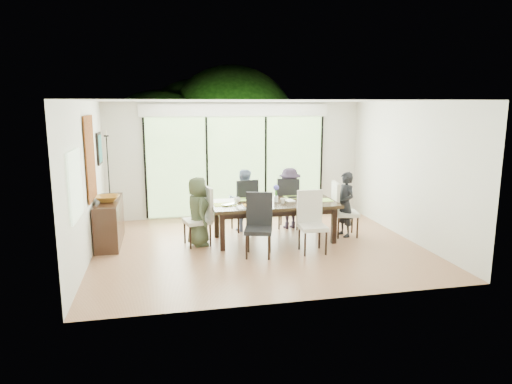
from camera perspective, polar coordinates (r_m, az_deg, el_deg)
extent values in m
cube|color=brown|center=(8.67, 0.34, -6.84)|extent=(6.00, 5.00, 0.01)
cube|color=white|center=(8.26, 0.36, 11.37)|extent=(6.00, 5.00, 0.01)
cube|color=silver|center=(10.80, -2.48, 4.06)|extent=(6.00, 0.02, 2.70)
cube|color=beige|center=(5.97, 5.47, -1.63)|extent=(6.00, 0.02, 2.70)
cube|color=silver|center=(8.27, -20.49, 1.24)|extent=(0.02, 5.00, 2.70)
cube|color=silver|center=(9.46, 18.49, 2.51)|extent=(0.02, 5.00, 2.70)
cube|color=#598C3F|center=(10.78, -2.44, 3.24)|extent=(4.20, 0.02, 2.30)
cube|color=white|center=(10.68, -2.48, 10.16)|extent=(4.40, 0.06, 0.28)
cube|color=black|center=(10.63, -13.67, 2.83)|extent=(0.05, 0.04, 2.30)
cube|color=black|center=(10.68, -6.14, 3.11)|extent=(0.05, 0.04, 2.30)
cube|color=black|center=(10.91, 1.21, 3.34)|extent=(0.05, 0.04, 2.30)
cube|color=black|center=(11.30, 8.15, 3.50)|extent=(0.05, 0.04, 2.30)
cube|color=#8CAD7F|center=(7.07, -21.64, 0.85)|extent=(0.02, 0.90, 1.00)
cube|color=brown|center=(11.91, -3.13, -2.14)|extent=(6.00, 1.80, 0.10)
cube|color=brown|center=(12.57, -3.71, 1.34)|extent=(6.00, 0.08, 0.06)
sphere|color=#14380F|center=(13.32, -12.11, 5.52)|extent=(3.20, 3.20, 3.20)
sphere|color=#14380F|center=(14.06, -3.09, 7.49)|extent=(4.00, 4.00, 4.00)
sphere|color=#14380F|center=(13.72, 4.93, 5.12)|extent=(2.80, 2.80, 2.80)
sphere|color=#14380F|center=(14.65, -7.41, 6.85)|extent=(3.60, 3.60, 3.60)
cube|color=black|center=(8.88, 2.28, -1.50)|extent=(2.44, 1.12, 0.06)
cube|color=black|center=(8.90, 2.27, -2.08)|extent=(2.24, 0.91, 0.10)
cube|color=black|center=(8.36, -4.24, -5.00)|extent=(0.09, 0.09, 0.70)
cube|color=black|center=(8.90, 9.72, -4.15)|extent=(0.09, 0.09, 0.70)
cube|color=black|center=(9.19, -4.96, -3.55)|extent=(0.09, 0.09, 0.70)
cube|color=black|center=(9.68, 7.85, -2.87)|extent=(0.09, 0.09, 0.70)
imported|color=#3B462E|center=(8.66, -7.28, -2.42)|extent=(0.47, 0.66, 1.31)
imported|color=black|center=(9.36, 11.09, -1.53)|extent=(0.51, 0.68, 1.31)
imported|color=#7C8FB3|center=(9.59, -1.55, -1.02)|extent=(0.68, 0.50, 1.31)
imported|color=#2B2132|center=(9.82, 4.20, -0.77)|extent=(0.66, 0.46, 1.31)
cube|color=#ACC145|center=(8.69, -3.81, -1.56)|extent=(0.45, 0.33, 0.01)
cube|color=#90C245|center=(9.15, 8.06, -1.02)|extent=(0.45, 0.33, 0.01)
cube|color=#8CC345|center=(9.16, -1.07, -0.89)|extent=(0.45, 0.33, 0.01)
cube|color=#87A93C|center=(9.39, 4.94, -0.63)|extent=(0.45, 0.33, 0.01)
cube|color=white|center=(8.47, -0.84, -1.87)|extent=(0.45, 0.33, 0.01)
cube|color=black|center=(9.13, -0.39, -0.87)|extent=(0.26, 0.18, 0.01)
cube|color=black|center=(9.33, 4.73, -0.66)|extent=(0.24, 0.17, 0.01)
cube|color=white|center=(9.02, 6.67, -1.16)|extent=(0.30, 0.22, 0.00)
cube|color=white|center=(8.46, -0.84, -1.77)|extent=(0.26, 0.26, 0.02)
cube|color=orange|center=(8.46, -0.84, -1.65)|extent=(0.20, 0.20, 0.01)
cylinder|color=silver|center=(8.92, 2.51, -0.84)|extent=(0.08, 0.08, 0.12)
cylinder|color=#337226|center=(8.89, 2.52, -0.08)|extent=(0.04, 0.04, 0.16)
sphere|color=#5952CD|center=(8.88, 2.52, 0.57)|extent=(0.11, 0.11, 0.11)
imported|color=silver|center=(8.61, -3.06, -1.61)|extent=(0.40, 0.37, 0.03)
imported|color=white|center=(8.86, -2.35, -1.00)|extent=(0.17, 0.17, 0.10)
imported|color=white|center=(8.81, 3.38, -1.10)|extent=(0.12, 0.12, 0.09)
imported|color=white|center=(9.18, 6.97, -0.65)|extent=(0.17, 0.17, 0.10)
imported|color=white|center=(8.98, 3.75, -1.11)|extent=(0.21, 0.26, 0.02)
cube|color=black|center=(9.20, -17.85, -3.56)|extent=(0.42, 1.50, 0.85)
imported|color=#926120|center=(9.00, -18.09, -0.77)|extent=(0.45, 0.45, 0.11)
cylinder|color=black|center=(9.45, -17.79, -0.44)|extent=(0.09, 0.09, 0.04)
cylinder|color=black|center=(9.35, -18.01, 3.12)|extent=(0.02, 0.02, 1.18)
cylinder|color=black|center=(9.30, -18.22, 6.68)|extent=(0.09, 0.09, 0.03)
cylinder|color=silver|center=(9.29, -18.24, 7.02)|extent=(0.03, 0.03, 0.09)
cube|color=#984516|center=(8.61, -20.00, 3.99)|extent=(0.02, 1.00, 1.50)
cube|color=black|center=(9.89, -19.00, 5.16)|extent=(0.03, 0.55, 0.65)
cube|color=#1A5355|center=(9.88, -18.88, 5.17)|extent=(0.01, 0.45, 0.55)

